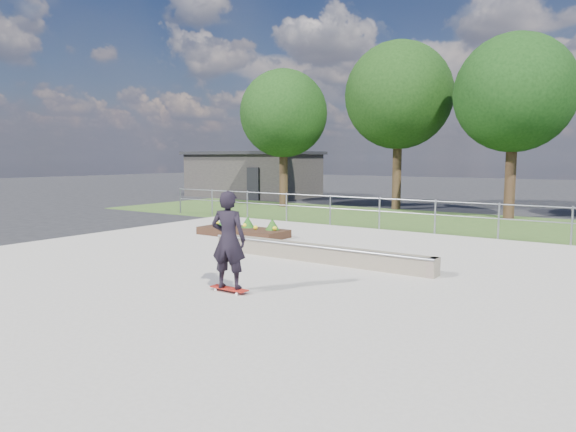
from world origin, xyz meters
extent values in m
plane|color=black|center=(0.00, 0.00, 0.00)|extent=(120.00, 120.00, 0.00)
cube|color=#324D1E|center=(0.00, 11.00, 0.01)|extent=(30.00, 8.00, 0.02)
cube|color=#9E978C|center=(0.00, 0.00, 0.03)|extent=(15.00, 15.00, 0.06)
cylinder|color=gray|center=(-10.00, 7.50, 0.60)|extent=(0.06, 0.06, 1.20)
cylinder|color=#989CA1|center=(-8.00, 7.50, 0.60)|extent=(0.06, 0.06, 1.20)
cylinder|color=gray|center=(-6.00, 7.50, 0.60)|extent=(0.06, 0.06, 1.20)
cylinder|color=gray|center=(-4.00, 7.50, 0.60)|extent=(0.06, 0.06, 1.20)
cylinder|color=gray|center=(-2.00, 7.50, 0.60)|extent=(0.06, 0.06, 1.20)
cylinder|color=#93969B|center=(0.00, 7.50, 0.60)|extent=(0.06, 0.06, 1.20)
cylinder|color=#94979D|center=(2.00, 7.50, 0.60)|extent=(0.06, 0.06, 1.20)
cylinder|color=gray|center=(4.00, 7.50, 0.60)|extent=(0.06, 0.06, 1.20)
cylinder|color=gray|center=(6.00, 7.50, 0.60)|extent=(0.06, 0.06, 1.20)
cylinder|color=#979AA0|center=(0.00, 7.50, 1.15)|extent=(20.00, 0.04, 0.04)
cylinder|color=gray|center=(0.00, 7.50, 0.70)|extent=(20.00, 0.04, 0.04)
cube|color=#2B2826|center=(-14.00, 18.00, 1.40)|extent=(8.00, 5.00, 2.80)
cube|color=black|center=(-14.00, 18.00, 2.90)|extent=(8.40, 5.40, 0.20)
cube|color=black|center=(-12.00, 15.45, 1.00)|extent=(0.90, 0.10, 2.00)
cylinder|color=black|center=(-8.00, 13.00, 1.46)|extent=(0.44, 0.44, 2.93)
sphere|color=black|center=(-8.00, 13.00, 4.88)|extent=(4.55, 4.55, 4.55)
cylinder|color=black|center=(-2.50, 15.00, 1.69)|extent=(0.44, 0.44, 3.38)
sphere|color=black|center=(-2.50, 15.00, 5.62)|extent=(5.25, 5.25, 5.25)
cylinder|color=black|center=(3.00, 14.00, 1.57)|extent=(0.44, 0.44, 3.15)
sphere|color=black|center=(3.00, 14.00, 5.25)|extent=(4.90, 4.90, 4.90)
cube|color=#6A5E4E|center=(1.13, 1.35, 0.26)|extent=(6.00, 0.40, 0.40)
cylinder|color=#909498|center=(1.13, 1.15, 0.46)|extent=(6.00, 0.06, 0.06)
cube|color=brown|center=(-1.77, 1.35, 0.26)|extent=(0.15, 0.42, 0.40)
cube|color=#6B594E|center=(4.03, 1.35, 0.26)|extent=(0.15, 0.42, 0.40)
cube|color=black|center=(-2.96, 3.52, 0.18)|extent=(3.00, 1.20, 0.25)
sphere|color=yellow|center=(-4.16, 3.62, 0.39)|extent=(0.14, 0.14, 0.14)
sphere|color=gold|center=(-3.56, 3.42, 0.39)|extent=(0.14, 0.14, 0.14)
sphere|color=yellow|center=(-2.96, 3.62, 0.39)|extent=(0.14, 0.14, 0.14)
sphere|color=yellow|center=(-2.36, 3.42, 0.39)|extent=(0.14, 0.14, 0.14)
sphere|color=yellow|center=(-1.76, 3.62, 0.39)|extent=(0.14, 0.14, 0.14)
cone|color=#154513|center=(-3.96, 3.77, 0.49)|extent=(0.44, 0.44, 0.36)
cone|color=#1B4C15|center=(-2.96, 3.77, 0.49)|extent=(0.44, 0.44, 0.36)
cone|color=#1D4714|center=(-1.96, 3.77, 0.49)|extent=(0.44, 0.44, 0.36)
cylinder|color=silver|center=(1.05, -2.15, 0.09)|extent=(0.05, 0.03, 0.05)
cylinder|color=silver|center=(1.05, -1.97, 0.09)|extent=(0.05, 0.03, 0.05)
cylinder|color=white|center=(1.57, -2.15, 0.09)|extent=(0.05, 0.03, 0.05)
cylinder|color=white|center=(1.57, -1.97, 0.09)|extent=(0.05, 0.03, 0.05)
cylinder|color=#A0A1A6|center=(1.05, -2.06, 0.11)|extent=(0.02, 0.18, 0.02)
cylinder|color=#9D9DA2|center=(1.57, -2.06, 0.11)|extent=(0.02, 0.18, 0.02)
cube|color=maroon|center=(1.31, -2.06, 0.13)|extent=(0.80, 0.21, 0.02)
imported|color=black|center=(1.31, -2.06, 1.06)|extent=(0.77, 0.62, 1.83)
camera|label=1|loc=(7.55, -9.19, 2.57)|focal=32.00mm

